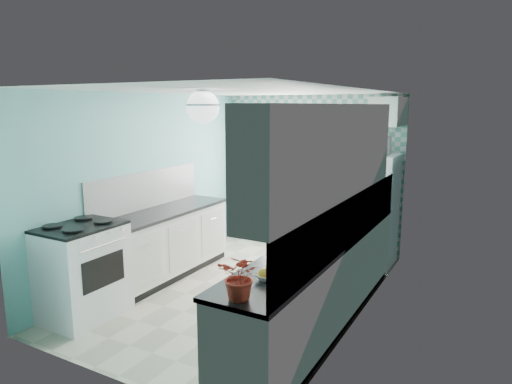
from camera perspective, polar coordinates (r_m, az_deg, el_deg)
The scene contains 26 objects.
floor at distance 5.99m, azimuth -1.61°, elevation -12.29°, with size 3.00×4.40×0.02m, color beige.
ceiling at distance 5.51m, azimuth -1.75°, elevation 12.59°, with size 3.00×4.40×0.02m, color white.
wall_back at distance 7.57m, azimuth 6.86°, elevation 2.46°, with size 3.00×0.02×2.50m, color #7ACBC7.
wall_front at distance 3.93m, azimuth -18.37°, elevation -5.82°, with size 3.00×0.02×2.50m, color #7ACBC7.
wall_left at distance 6.50m, azimuth -13.22°, elevation 0.88°, with size 0.02×4.40×2.50m, color #7ACBC7.
wall_right at distance 5.03m, azimuth 13.30°, elevation -1.97°, with size 0.02×4.40×2.50m, color #7ACBC7.
accent_wall at distance 7.55m, azimuth 6.79°, elevation 2.44°, with size 3.00×0.01×2.50m, color #6AB5A3.
window at distance 7.63m, azimuth 4.32°, elevation 4.84°, with size 1.04×0.05×1.44m.
backsplash_right at distance 4.68m, azimuth 11.68°, elevation -3.56°, with size 0.02×3.60×0.51m, color white.
backsplash_left at distance 6.44m, azimuth -13.50°, elevation 0.28°, with size 0.02×2.15×0.51m, color white.
upper_cabinets_right at distance 4.42m, azimuth 9.35°, elevation 4.98°, with size 0.33×3.20×0.90m, color white.
upper_cabinet_fridge at distance 6.74m, azimuth 16.23°, elevation 9.63°, with size 0.40×0.74×0.40m, color white.
ceiling_light at distance 4.84m, azimuth -6.66°, elevation 10.56°, with size 0.34×0.34×0.35m.
base_cabinets_right at distance 5.00m, azimuth 8.13°, elevation -11.50°, with size 0.60×3.60×0.90m, color white.
countertop_right at distance 4.84m, azimuth 8.11°, elevation -6.32°, with size 0.63×3.60×0.04m, color black.
base_cabinets_left at distance 6.43m, azimuth -11.29°, elevation -6.48°, with size 0.60×2.15×0.90m, color white.
countertop_left at distance 6.30m, azimuth -11.35°, elevation -2.42°, with size 0.63×2.15×0.04m, color black.
fridge at distance 6.94m, azimuth 14.06°, elevation -2.15°, with size 0.71×0.71×1.64m.
stove at distance 5.47m, azimuth -20.94°, elevation -9.10°, with size 0.69×0.86×1.04m.
sink at distance 5.80m, azimuth 12.04°, elevation -3.45°, with size 0.47×0.39×0.53m.
rug at distance 5.96m, azimuth -0.11°, elevation -12.21°, with size 0.71×1.02×0.02m, color maroon.
dish_towel at distance 5.64m, azimuth 7.46°, elevation -8.51°, with size 0.02×0.24×0.36m, color #6FB7AA.
fruit_bowl at distance 3.77m, azimuth 1.63°, elevation -10.48°, with size 0.23×0.23×0.06m, color silver.
potted_plant at distance 3.35m, azimuth -1.89°, elevation -10.50°, with size 0.32×0.28×0.36m, color #BB081D.
soap_bottle at distance 5.99m, azimuth 13.16°, elevation -1.91°, with size 0.10×0.10×0.22m, color #93A8B4.
microwave at distance 6.80m, azimuth 14.43°, elevation 5.67°, with size 0.47×0.32×0.26m, color white.
Camera 1 is at (2.80, -4.74, 2.34)m, focal length 32.00 mm.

